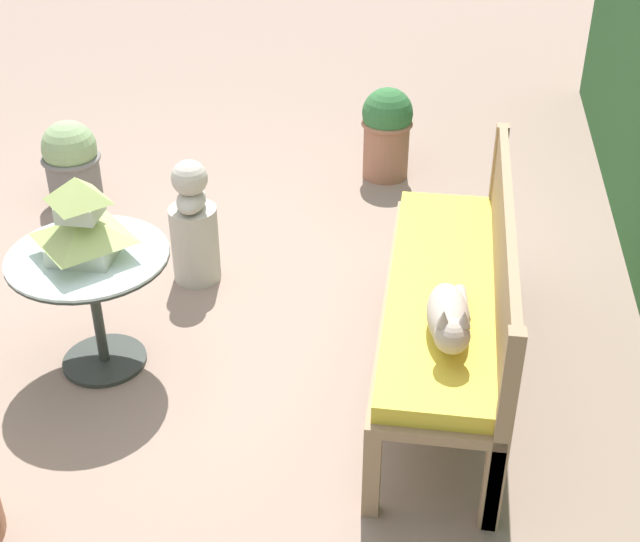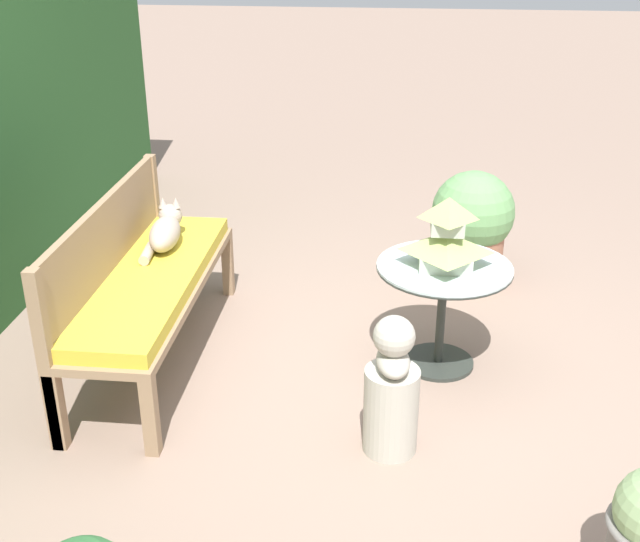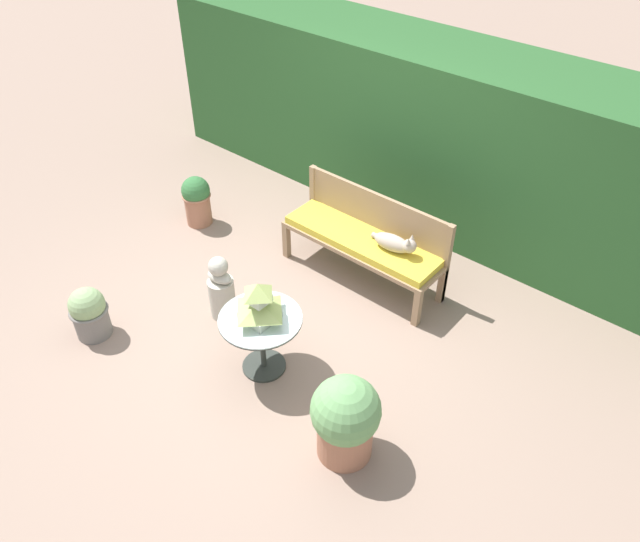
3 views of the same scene
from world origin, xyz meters
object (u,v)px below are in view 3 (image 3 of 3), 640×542
Objects in this scene: garden_bench at (362,243)px; potted_plant_bench_right at (89,312)px; potted_plant_hedge_corner at (345,418)px; patio_table at (261,329)px; garden_bust at (221,290)px; cat at (395,243)px; potted_plant_path_edge at (197,199)px; pagoda_birdhouse at (259,304)px.

potted_plant_bench_right is at bearing -122.03° from garden_bench.
garden_bench is at bearing 123.85° from potted_plant_hedge_corner.
patio_table is at bearing 168.32° from potted_plant_hedge_corner.
patio_table is 0.77m from garden_bust.
garden_bench is at bearing 57.97° from potted_plant_bench_right.
cat is 2.28m from potted_plant_path_edge.
pagoda_birdhouse is 0.71× the size of potted_plant_bench_right.
pagoda_birdhouse is 0.54× the size of garden_bust.
potted_plant_bench_right is at bearing -71.40° from potted_plant_path_edge.
garden_bust is 1.12m from potted_plant_bench_right.
pagoda_birdhouse is at bearing -28.02° from potted_plant_path_edge.
pagoda_birdhouse reaches higher than garden_bust.
garden_bust is at bearing -133.75° from cat.
potted_plant_hedge_corner is at bearing -56.15° from garden_bench.
potted_plant_path_edge is at bearing 108.60° from potted_plant_bench_right.
potted_plant_hedge_corner is at bearing -20.71° from garden_bust.
potted_plant_hedge_corner is at bearing -22.91° from potted_plant_path_edge.
potted_plant_bench_right is (-1.65, -2.11, -0.32)m from cat.
garden_bench is 1.46m from pagoda_birdhouse.
patio_table is at bearing 25.46° from potted_plant_bench_right.
potted_plant_hedge_corner reaches higher than garden_bust.
potted_plant_bench_right is (-1.40, -0.67, -0.19)m from patio_table.
garden_bust is 0.91× the size of potted_plant_hedge_corner.
garden_bench is 1.96m from potted_plant_hedge_corner.
garden_bench is at bearing 55.87° from garden_bust.
potted_plant_bench_right is (-1.31, -2.09, -0.17)m from garden_bench.
garden_bench is at bearing 178.43° from cat.
cat is at bearing 80.01° from pagoda_birdhouse.
patio_table is 1.03m from potted_plant_hedge_corner.
potted_plant_path_edge is at bearing 151.98° from pagoda_birdhouse.
potted_plant_bench_right is (-0.68, -0.89, -0.04)m from garden_bust.
cat is at bearing 44.92° from garden_bust.
potted_plant_path_edge is at bearing 157.09° from potted_plant_hedge_corner.
potted_plant_bench_right is at bearing -134.05° from garden_bust.
pagoda_birdhouse reaches higher than patio_table.
cat is 1.59m from garden_bust.
potted_plant_bench_right is (-1.40, -0.67, -0.45)m from pagoda_birdhouse.
garden_bust reaches higher than potted_plant_bench_right.
potted_plant_path_edge is (-1.98, 1.05, -0.40)m from pagoda_birdhouse.
garden_bust is (-0.97, -1.22, -0.28)m from cat.
potted_plant_hedge_corner is at bearing -11.68° from pagoda_birdhouse.
cat is 0.69× the size of potted_plant_hedge_corner.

